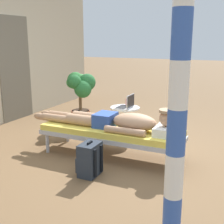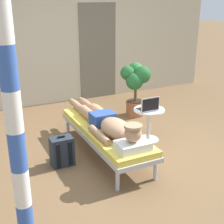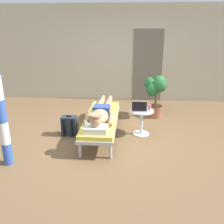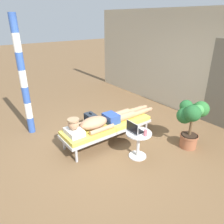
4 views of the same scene
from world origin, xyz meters
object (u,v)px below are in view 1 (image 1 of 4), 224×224
Objects in this scene: porch_post at (179,85)px; lounge_chair at (111,132)px; person_reclining at (119,121)px; potted_plant at (80,91)px; backpack at (90,160)px; laptop at (127,105)px; side_table at (125,117)px; drink_glass at (128,102)px.

lounge_chair is at bearing 40.64° from porch_post.
potted_plant reaches higher than person_reclining.
porch_post is (-0.73, -1.18, 1.08)m from backpack.
backpack is 2.24m from potted_plant.
person_reclining is at bearing -166.18° from laptop.
laptop is at bearing 3.78° from backpack.
laptop is 0.31× the size of potted_plant.
lounge_chair is 1.70m from potted_plant.
side_table is at bearing 5.62° from backpack.
backpack is 0.17× the size of porch_post.
lounge_chair is at bearing 90.00° from person_reclining.
side_table is at bearing 30.97° from porch_post.
laptop is (-0.06, -0.05, 0.23)m from side_table.
person_reclining is at bearing 37.98° from porch_post.
drink_glass is 2.79m from porch_post.
backpack is at bearing -176.22° from laptop.
potted_plant is (1.18, 1.18, 0.31)m from lounge_chair.
backpack is (-1.41, -0.09, -0.39)m from laptop.
person_reclining is (-0.00, -0.11, 0.17)m from lounge_chair.
potted_plant is 3.55m from porch_post.
backpack reaches higher than lounge_chair.
person_reclining is 18.89× the size of drink_glass.
backpack is 1.76m from porch_post.
backpack is at bearing -146.86° from potted_plant.
lounge_chair is at bearing 1.37° from backpack.
porch_post is at bearing -150.37° from drink_glass.
side_table is (0.81, 0.24, -0.16)m from person_reclining.
backpack is (-0.66, 0.09, -0.32)m from person_reclining.
laptop is 2.59m from porch_post.
side_table is 1.15m from potted_plant.
side_table is 1.23× the size of backpack.
person_reclining is 0.85× the size of porch_post.
laptop is 2.70× the size of drink_glass.
drink_glass is at bearing 8.56° from lounge_chair.
drink_glass is at bearing 14.71° from person_reclining.
person_reclining is 1.75m from potted_plant.
porch_post is (-2.14, -1.27, 0.70)m from laptop.
laptop is 1.46m from backpack.
person_reclining reaches higher than drink_glass.
person_reclining is 1.00m from drink_glass.
laptop is 0.22m from drink_glass.
backpack is at bearing 58.06° from porch_post.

